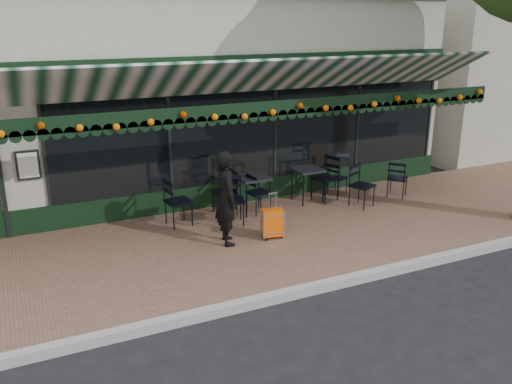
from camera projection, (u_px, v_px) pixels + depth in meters
name	position (u px, v px, depth m)	size (l,w,h in m)	color
ground	(309.00, 291.00, 8.49)	(80.00, 80.00, 0.00)	black
sidewalk	(255.00, 241.00, 10.19)	(18.00, 4.00, 0.15)	brown
curb	(312.00, 289.00, 8.40)	(18.00, 0.16, 0.15)	#9E9E99
restaurant_building	(164.00, 88.00, 14.54)	(12.00, 9.60, 4.50)	#A09C8A
neighbor_building_right	(507.00, 65.00, 19.88)	(12.00, 8.00, 4.80)	#B9B4A3
woman	(227.00, 198.00, 9.67)	(0.63, 0.41, 1.72)	black
suitcase	(272.00, 223.00, 10.05)	(0.42, 0.28, 0.88)	#ED5407
cafe_table_a	(308.00, 172.00, 11.95)	(0.61, 0.61, 0.76)	black
cafe_table_b	(253.00, 180.00, 11.26)	(0.63, 0.63, 0.78)	black
chair_a_left	(325.00, 179.00, 12.08)	(0.50, 0.50, 1.00)	black
chair_a_right	(337.00, 178.00, 12.56)	(0.38, 0.38, 0.76)	black
chair_a_front	(362.00, 186.00, 11.68)	(0.46, 0.46, 0.92)	black
chair_a_extra	(398.00, 179.00, 12.34)	(0.43, 0.43, 0.86)	black
chair_b_left	(225.00, 192.00, 11.25)	(0.47, 0.47, 0.94)	black
chair_b_right	(259.00, 193.00, 11.32)	(0.43, 0.43, 0.86)	black
chair_b_front	(232.00, 201.00, 10.70)	(0.47, 0.47, 0.95)	black
chair_solo	(178.00, 202.00, 10.63)	(0.48, 0.48, 0.96)	black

